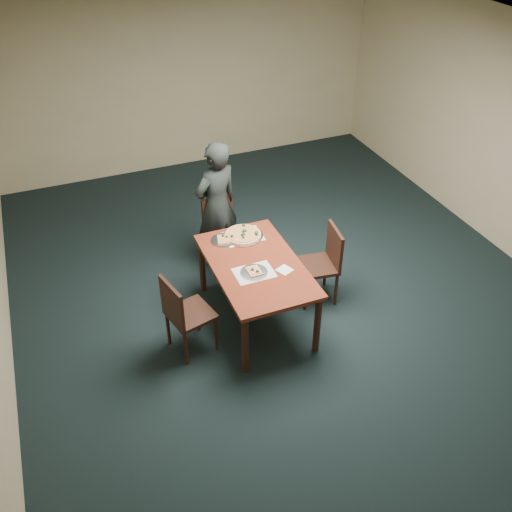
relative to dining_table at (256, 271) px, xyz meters
name	(u,v)px	position (x,y,z in m)	size (l,w,h in m)	color
ground	(294,310)	(0.45, -0.04, -0.66)	(8.00, 8.00, 0.00)	black
room_shell	(301,173)	(0.45, -0.04, 1.08)	(8.00, 8.00, 8.00)	#C4B488
dining_table	(256,271)	(0.00, 0.00, 0.00)	(0.90, 1.50, 0.75)	#612113
chair_far	(223,228)	(0.02, 1.12, -0.14)	(0.51, 0.51, 0.91)	black
chair_left	(183,312)	(-0.85, -0.18, -0.14)	(0.51, 0.51, 0.91)	black
chair_right	(324,260)	(0.85, 0.07, -0.14)	(0.48, 0.48, 0.91)	black
diner	(217,206)	(-0.03, 1.16, 0.15)	(0.59, 0.39, 1.62)	black
placemat_main	(243,236)	(0.06, 0.53, 0.09)	(0.42, 0.32, 0.00)	white
placemat_near	(254,273)	(-0.07, -0.13, 0.09)	(0.40, 0.30, 0.00)	white
pizza_pan	(243,235)	(0.06, 0.53, 0.11)	(0.44, 0.44, 0.07)	silver
slice_plate_near	(254,272)	(-0.07, -0.13, 0.11)	(0.28, 0.28, 0.06)	silver
slice_plate_far	(224,240)	(-0.17, 0.53, 0.10)	(0.28, 0.28, 0.06)	silver
napkin	(285,270)	(0.23, -0.21, 0.09)	(0.14, 0.14, 0.01)	white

